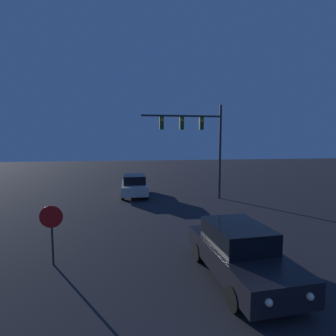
{
  "coord_description": "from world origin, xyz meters",
  "views": [
    {
      "loc": [
        -2.06,
        1.85,
        4.24
      ],
      "look_at": [
        0.0,
        14.71,
        2.91
      ],
      "focal_mm": 28.0,
      "sensor_mm": 36.0,
      "label": 1
    }
  ],
  "objects_px": {
    "car_far": "(134,185)",
    "stop_sign": "(52,224)",
    "traffic_signal_mast": "(198,135)",
    "car_near": "(240,252)"
  },
  "relations": [
    {
      "from": "car_far",
      "to": "stop_sign",
      "type": "height_order",
      "value": "stop_sign"
    },
    {
      "from": "car_far",
      "to": "traffic_signal_mast",
      "type": "xyz_separation_m",
      "value": [
        4.57,
        -1.95,
        3.88
      ]
    },
    {
      "from": "car_near",
      "to": "stop_sign",
      "type": "xyz_separation_m",
      "value": [
        -5.97,
        1.79,
        0.63
      ]
    },
    {
      "from": "car_near",
      "to": "stop_sign",
      "type": "bearing_deg",
      "value": -19.77
    },
    {
      "from": "car_near",
      "to": "car_far",
      "type": "distance_m",
      "value": 13.29
    },
    {
      "from": "stop_sign",
      "to": "traffic_signal_mast",
      "type": "bearing_deg",
      "value": 50.21
    },
    {
      "from": "car_far",
      "to": "traffic_signal_mast",
      "type": "relative_size",
      "value": 0.68
    },
    {
      "from": "car_near",
      "to": "stop_sign",
      "type": "distance_m",
      "value": 6.26
    },
    {
      "from": "car_near",
      "to": "stop_sign",
      "type": "relative_size",
      "value": 2.28
    },
    {
      "from": "car_far",
      "to": "car_near",
      "type": "bearing_deg",
      "value": -77.33
    }
  ]
}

